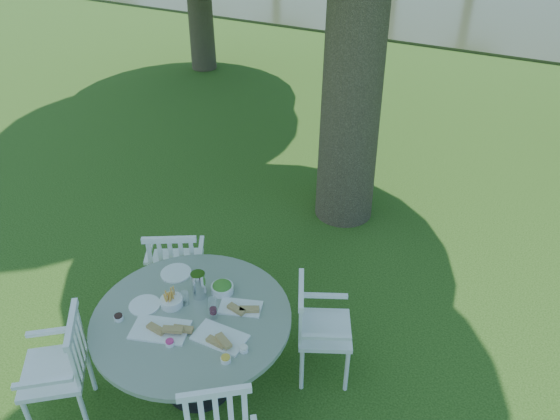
% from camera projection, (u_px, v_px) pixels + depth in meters
% --- Properties ---
extents(ground, '(140.00, 140.00, 0.00)m').
position_uv_depth(ground, '(271.00, 289.00, 5.57)').
color(ground, '#18390B').
rests_on(ground, ground).
extents(table, '(1.52, 1.52, 0.79)m').
position_uv_depth(table, '(193.00, 329.00, 4.21)').
color(table, black).
rests_on(table, ground).
extents(chair_ne, '(0.59, 0.60, 0.92)m').
position_uv_depth(chair_ne, '(314.00, 324.00, 4.41)').
color(chair_ne, white).
rests_on(chair_ne, ground).
extents(chair_nw, '(0.63, 0.62, 0.94)m').
position_uv_depth(chair_nw, '(175.00, 265.00, 5.03)').
color(chair_nw, white).
rests_on(chair_nw, ground).
extents(chair_sw, '(0.66, 0.67, 0.97)m').
position_uv_depth(chair_sw, '(65.00, 363.00, 4.03)').
color(chair_sw, white).
rests_on(chair_sw, ground).
extents(tableware, '(1.09, 0.89, 0.23)m').
position_uv_depth(tableware, '(193.00, 303.00, 4.19)').
color(tableware, white).
rests_on(tableware, table).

